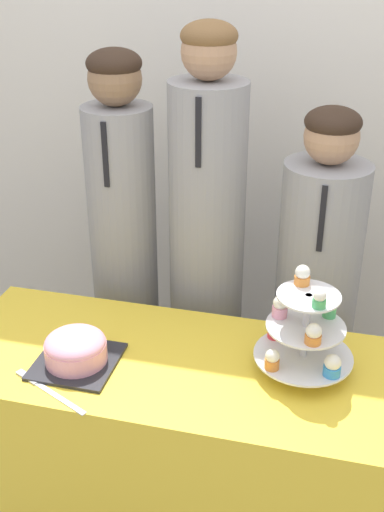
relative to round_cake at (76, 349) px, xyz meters
name	(u,v)px	position (x,y,z in m)	size (l,w,h in m)	color
wall_back	(264,81)	(0.35, 1.12, 0.55)	(9.00, 0.06, 2.70)	silver
table	(199,460)	(0.35, 0.08, -0.42)	(1.52, 0.56, 0.75)	yellow
round_cake	(76,349)	(0.00, 0.00, 0.00)	(0.23, 0.23, 0.10)	#232328
cake_knife	(39,385)	(-0.06, -0.12, -0.05)	(0.26, 0.14, 0.01)	silver
cupcake_stand	(306,330)	(0.64, 0.13, 0.08)	(0.28, 0.28, 0.31)	silver
student_0	(125,265)	(-0.06, 0.60, -0.04)	(0.24, 0.25, 1.54)	#939399
student_1	(206,266)	(0.25, 0.60, -0.01)	(0.27, 0.27, 1.64)	#939399
student_2	(314,311)	(0.65, 0.60, -0.14)	(0.29, 0.29, 1.40)	#939399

